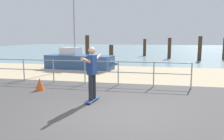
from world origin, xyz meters
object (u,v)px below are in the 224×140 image
(sailboat, at_px, (81,61))
(skateboard, at_px, (92,100))
(skateboarder, at_px, (92,70))
(traffic_cone, at_px, (40,84))

(sailboat, height_order, skateboard, sailboat)
(skateboard, bearing_deg, skateboarder, -45.00)
(skateboard, relative_size, skateboarder, 0.50)
(sailboat, height_order, traffic_cone, sailboat)
(skateboarder, height_order, traffic_cone, skateboarder)
(sailboat, distance_m, skateboarder, 7.48)
(sailboat, relative_size, skateboarder, 3.07)
(sailboat, xyz_separation_m, skateboarder, (2.77, -6.93, 0.50))
(traffic_cone, bearing_deg, skateboard, -23.62)
(skateboard, height_order, skateboarder, skateboarder)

